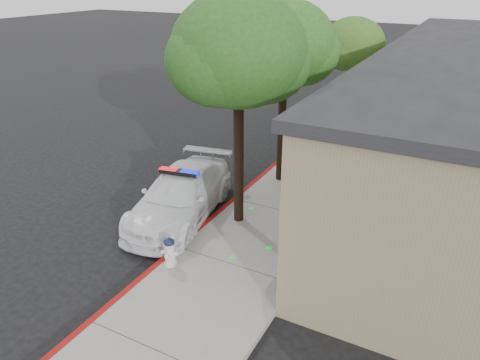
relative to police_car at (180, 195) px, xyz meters
name	(u,v)px	position (x,y,z in m)	size (l,w,h in m)	color
ground	(176,251)	(0.90, -1.57, -0.68)	(120.00, 120.00, 0.00)	black
sidewalk	(280,212)	(2.50, 1.43, -0.60)	(3.20, 60.00, 0.15)	gray
red_curb	(234,201)	(0.96, 1.43, -0.60)	(0.14, 60.00, 0.16)	maroon
police_car	(180,195)	(0.00, 0.00, 0.00)	(2.69, 4.90, 1.46)	white
fire_hydrant	(170,251)	(1.25, -2.26, -0.16)	(0.42, 0.37, 0.73)	silver
street_tree_near	(239,56)	(1.68, 0.39, 3.96)	(3.28, 3.39, 6.01)	black
street_tree_mid	(285,47)	(1.61, 3.47, 3.75)	(3.06, 3.01, 5.67)	black
street_tree_far	(354,47)	(2.17, 9.30, 3.03)	(2.59, 2.55, 4.74)	black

